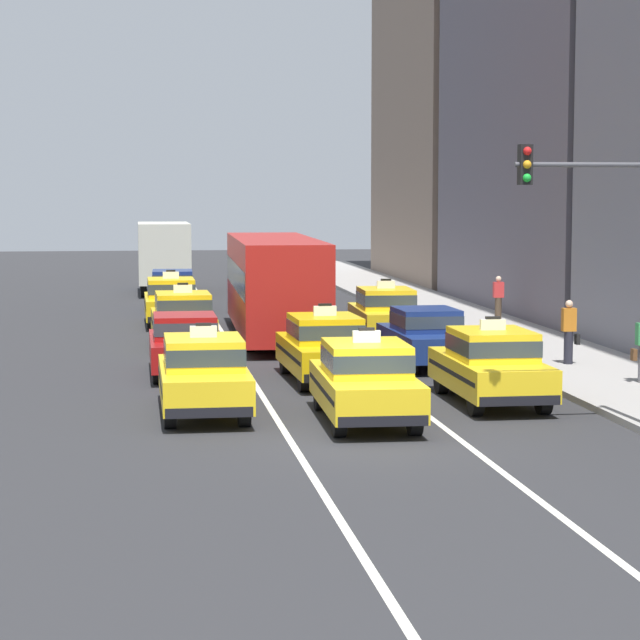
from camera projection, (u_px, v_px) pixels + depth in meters
name	position (u px, v px, depth m)	size (l,w,h in m)	color
ground_plane	(374.00, 439.00, 24.56)	(160.00, 160.00, 0.00)	#2B2B2D
lane_stripe_left_center	(221.00, 329.00, 44.03)	(0.14, 80.00, 0.01)	silver
lane_stripe_center_right	(313.00, 328.00, 44.49)	(0.14, 80.00, 0.01)	silver
sidewalk_curb	(512.00, 340.00, 40.34)	(4.00, 90.00, 0.15)	#9E9993
taxi_left_nearest	(203.00, 374.00, 27.14)	(1.84, 4.57, 1.96)	black
sedan_left_second	(185.00, 343.00, 32.94)	(1.78, 4.31, 1.58)	black
taxi_left_third	(183.00, 318.00, 38.98)	(1.89, 4.59, 1.96)	black
taxi_left_fourth	(171.00, 301.00, 45.33)	(1.84, 4.57, 1.96)	black
sedan_left_fifth	(173.00, 289.00, 51.34)	(1.87, 4.34, 1.58)	black
box_truck_left_sixth	(163.00, 255.00, 59.65)	(2.31, 6.96, 3.27)	black
taxi_center_nearest	(366.00, 380.00, 26.22)	(1.93, 4.60, 1.96)	black
taxi_center_second	(324.00, 347.00, 31.83)	(1.93, 4.60, 1.96)	black
bus_center_third	(274.00, 282.00, 41.20)	(2.80, 11.26, 3.22)	black
taxi_right_nearest	(491.00, 365.00, 28.56)	(1.82, 4.56, 1.96)	black
sedan_right_second	(425.00, 335.00, 34.66)	(1.87, 4.34, 1.58)	black
taxi_right_third	(385.00, 313.00, 40.77)	(1.96, 4.62, 1.96)	black
pedestrian_near_crosswalk	(498.00, 298.00, 45.53)	(0.36, 0.24, 1.58)	#473828
pedestrian_mid_block	(569.00, 332.00, 34.06)	(0.47, 0.24, 1.69)	#23232D
traffic_light_pole	(607.00, 237.00, 24.66)	(2.87, 0.33, 5.58)	#47474C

